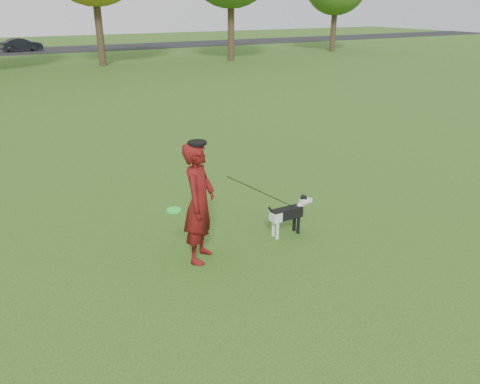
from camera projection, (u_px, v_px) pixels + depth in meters
ground at (237, 244)px, 8.28m from camera, size 120.00×120.00×0.00m
road at (20, 51)px, 40.79m from camera, size 120.00×7.00×0.02m
man at (199, 203)px, 7.45m from camera, size 0.85×0.87×2.01m
dog at (290, 212)px, 8.49m from camera, size 0.96×0.19×0.73m
car_mid at (21, 45)px, 40.68m from camera, size 3.49×1.73×1.10m
man_held_items at (262, 192)px, 7.97m from camera, size 2.51×0.36×1.53m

